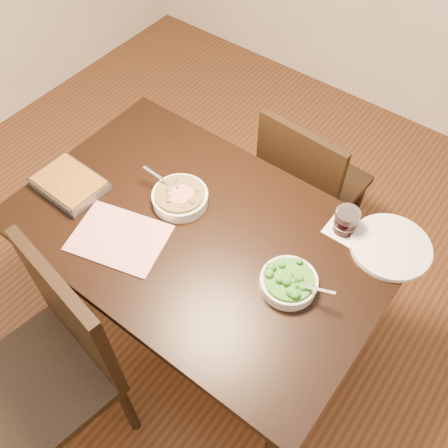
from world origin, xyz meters
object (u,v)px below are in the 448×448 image
(stew_bowl, at_px, (180,197))
(wine_tumbler, at_px, (346,220))
(baking_dish, at_px, (70,184))
(chair_far, at_px, (307,183))
(table, at_px, (200,246))
(chair_near, at_px, (53,360))
(dinner_plate, at_px, (391,247))
(broccoli_bowl, at_px, (289,282))

(stew_bowl, relative_size, wine_tumbler, 2.43)
(stew_bowl, bearing_deg, wine_tumbler, 24.98)
(wine_tumbler, bearing_deg, baking_dish, -153.80)
(stew_bowl, height_order, chair_far, chair_far)
(table, xyz_separation_m, chair_near, (-0.15, -0.64, -0.10))
(table, xyz_separation_m, dinner_plate, (0.60, 0.36, 0.11))
(broccoli_bowl, bearing_deg, chair_near, -129.95)
(broccoli_bowl, height_order, chair_far, chair_far)
(dinner_plate, relative_size, chair_near, 0.29)
(baking_dish, relative_size, chair_far, 0.31)
(table, height_order, chair_far, chair_far)
(dinner_plate, bearing_deg, broccoli_bowl, -120.36)
(table, distance_m, chair_near, 0.67)
(table, relative_size, dinner_plate, 4.77)
(stew_bowl, distance_m, dinner_plate, 0.80)
(wine_tumbler, xyz_separation_m, chair_far, (-0.32, 0.33, -0.31))
(dinner_plate, relative_size, chair_far, 0.33)
(broccoli_bowl, distance_m, dinner_plate, 0.41)
(stew_bowl, bearing_deg, broccoli_bowl, -6.74)
(table, relative_size, chair_near, 1.41)
(dinner_plate, bearing_deg, table, -149.04)
(baking_dish, height_order, wine_tumbler, wine_tumbler)
(stew_bowl, height_order, chair_near, chair_near)
(chair_far, bearing_deg, dinner_plate, 151.75)
(dinner_plate, bearing_deg, stew_bowl, -158.53)
(broccoli_bowl, relative_size, chair_near, 0.23)
(table, bearing_deg, chair_far, 81.46)
(table, xyz_separation_m, stew_bowl, (-0.15, 0.07, 0.13))
(stew_bowl, xyz_separation_m, wine_tumbler, (0.57, 0.27, 0.03))
(chair_far, bearing_deg, table, 84.46)
(chair_far, bearing_deg, stew_bowl, 70.54)
(wine_tumbler, bearing_deg, chair_far, 134.26)
(broccoli_bowl, bearing_deg, chair_far, 113.76)
(chair_near, bearing_deg, table, 86.11)
(table, distance_m, stew_bowl, 0.20)
(broccoli_bowl, height_order, chair_near, chair_near)
(stew_bowl, bearing_deg, table, -24.18)
(table, xyz_separation_m, chair_far, (0.10, 0.66, -0.15))
(table, xyz_separation_m, wine_tumbler, (0.42, 0.33, 0.15))
(broccoli_bowl, relative_size, wine_tumbler, 2.26)
(table, distance_m, dinner_plate, 0.71)
(broccoli_bowl, xyz_separation_m, chair_near, (-0.54, -0.65, -0.22))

